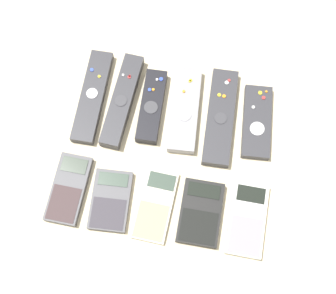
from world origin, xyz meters
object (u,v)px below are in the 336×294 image
object	(u,v)px
remote_4	(220,117)
calculator_4	(247,219)
remote_0	(93,96)
remote_1	(122,101)
remote_2	(152,106)
remote_5	(257,122)
calculator_0	(69,189)
calculator_3	(201,213)
remote_3	(185,110)
calculator_2	(155,205)
calculator_1	(111,200)

from	to	relation	value
remote_4	calculator_4	world-z (taller)	remote_4
remote_0	remote_1	world-z (taller)	remote_1
remote_0	remote_2	size ratio (longest dim) A/B	1.30
remote_5	calculator_4	distance (m)	0.21
remote_0	calculator_0	bearing A→B (deg)	-90.91
remote_5	calculator_3	size ratio (longest dim) A/B	1.28
remote_1	remote_3	xyz separation A→B (m)	(0.14, 0.00, -0.00)
calculator_0	calculator_2	size ratio (longest dim) A/B	0.96
calculator_1	remote_3	bearing A→B (deg)	58.80
remote_1	calculator_0	world-z (taller)	remote_1
calculator_1	calculator_2	distance (m)	0.09
remote_5	calculator_3	bearing A→B (deg)	-116.30
remote_0	remote_2	xyz separation A→B (m)	(0.13, -0.00, 0.00)
remote_0	remote_5	size ratio (longest dim) A/B	1.29
calculator_4	calculator_0	bearing A→B (deg)	-179.30
remote_2	remote_3	size ratio (longest dim) A/B	0.85
remote_2	remote_3	distance (m)	0.07
remote_5	remote_2	bearing A→B (deg)	177.39
calculator_4	remote_2	bearing A→B (deg)	138.91
remote_5	calculator_2	xyz separation A→B (m)	(-0.18, -0.21, -0.00)
calculator_1	calculator_0	bearing A→B (deg)	171.17
remote_4	calculator_4	size ratio (longest dim) A/B	1.48
remote_2	remote_1	bearing A→B (deg)	176.89
remote_0	calculator_4	bearing A→B (deg)	-30.24
remote_3	calculator_3	size ratio (longest dim) A/B	1.51
remote_1	calculator_3	world-z (taller)	remote_1
remote_2	calculator_0	bearing A→B (deg)	-124.44
remote_5	calculator_4	size ratio (longest dim) A/B	1.12
remote_4	calculator_4	distance (m)	0.22
remote_0	remote_5	distance (m)	0.36
calculator_2	calculator_4	bearing A→B (deg)	3.59
remote_2	calculator_0	size ratio (longest dim) A/B	1.14
calculator_2	calculator_3	xyz separation A→B (m)	(0.09, -0.00, 0.00)
calculator_1	calculator_3	bearing A→B (deg)	-1.51
remote_1	calculator_4	world-z (taller)	remote_1
remote_4	calculator_1	size ratio (longest dim) A/B	1.71
calculator_0	calculator_1	size ratio (longest dim) A/B	1.13
remote_1	remote_2	bearing A→B (deg)	2.28
remote_2	remote_4	distance (m)	0.15
remote_2	calculator_2	xyz separation A→B (m)	(0.05, -0.21, -0.01)
calculator_1	calculator_2	xyz separation A→B (m)	(0.09, 0.01, -0.00)
remote_1	remote_4	distance (m)	0.21
remote_5	calculator_0	size ratio (longest dim) A/B	1.15
remote_0	calculator_2	world-z (taller)	remote_0
calculator_0	calculator_4	bearing A→B (deg)	1.69
calculator_0	calculator_3	size ratio (longest dim) A/B	1.12
remote_1	remote_4	size ratio (longest dim) A/B	0.99
remote_0	calculator_1	bearing A→B (deg)	-68.67
remote_4	calculator_3	size ratio (longest dim) A/B	1.69
remote_4	calculator_4	bearing A→B (deg)	-69.89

